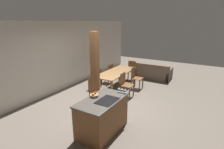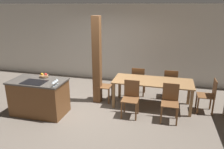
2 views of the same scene
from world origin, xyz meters
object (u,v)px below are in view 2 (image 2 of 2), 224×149
Objects in this scene: dining_table at (153,84)px; dining_chair_foot_end at (209,95)px; fruit_bowl at (44,76)px; dining_chair_near_right at (170,102)px; wine_glass_far at (57,80)px; dining_chair_head_end at (102,85)px; kitchen_island at (39,97)px; dining_chair_far_left at (138,80)px; dining_chair_far_right at (170,83)px; wine_glass_middle at (55,81)px; dining_chair_near_left at (131,98)px; wine_glass_near at (53,83)px; timber_post at (97,61)px.

dining_chair_foot_end is at bearing 0.00° from dining_table.
dining_chair_near_right is (3.16, 0.23, -0.46)m from fruit_bowl.
wine_glass_far is (0.58, -0.39, 0.06)m from fruit_bowl.
wine_glass_far is 1.54m from dining_chair_head_end.
kitchen_island reaches higher than dining_chair_foot_end.
dining_chair_far_left and dining_chair_far_right have the same top height.
dining_chair_far_right is at bearing 90.00° from dining_chair_near_right.
kitchen_island is at bearing -96.49° from fruit_bowl.
fruit_bowl is 1.62m from dining_chair_head_end.
dining_chair_far_left is (2.25, 1.80, 0.03)m from kitchen_island.
dining_chair_near_left is (1.64, 0.70, -0.52)m from wine_glass_middle.
dining_chair_near_right and dining_chair_foot_end have the same top height.
dining_chair_far_right is (0.00, 1.32, 0.00)m from dining_chair_near_right.
dining_chair_foot_end is at bearing 22.35° from wine_glass_near.
dining_chair_far_right is at bearing 29.46° from kitchen_island.
wine_glass_near is at bearing -27.28° from kitchen_island.
kitchen_island is 0.83m from wine_glass_far.
wine_glass_far reaches higher than dining_table.
fruit_bowl is at bearing 124.91° from dining_chair_head_end.
wine_glass_near reaches higher than kitchen_island.
wine_glass_near is (0.58, -0.56, 0.06)m from fruit_bowl.
fruit_bowl is 0.10× the size of dining_table.
wine_glass_middle is at bearing 38.06° from dining_chair_far_right.
dining_chair_near_right is (3.19, 0.48, 0.03)m from kitchen_island.
dining_chair_near_left is at bearing 90.00° from dining_chair_far_left.
kitchen_island is at bearing 38.71° from dining_chair_far_left.
fruit_bowl is 0.24× the size of dining_chair_near_left.
wine_glass_middle is at bearing 152.92° from dining_chair_head_end.
wine_glass_far is 1.35m from timber_post.
kitchen_island is 1.53× the size of dining_chair_far_right.
dining_chair_foot_end is (1.89, -0.66, 0.00)m from dining_chair_far_left.
fruit_bowl reaches higher than dining_chair_far_right.
wine_glass_middle reaches higher than dining_chair_far_right.
kitchen_island is at bearing 152.72° from wine_glass_near.
wine_glass_near is 1.00× the size of wine_glass_middle.
dining_chair_far_left is (0.00, 1.32, 0.00)m from dining_chair_near_left.
timber_post is at bearing 41.74° from kitchen_island.
dining_table is at bearing -90.00° from dining_chair_head_end.
dining_chair_near_right is (2.59, 0.70, -0.52)m from wine_glass_middle.
kitchen_island reaches higher than dining_chair_head_end.
dining_chair_head_end is 1.00× the size of dining_chair_foot_end.
dining_chair_head_end is (-1.89, 0.66, 0.00)m from dining_chair_near_right.
kitchen_island is 6.27× the size of fruit_bowl.
fruit_bowl reaches higher than dining_table.
kitchen_island is at bearing -74.59° from dining_chair_foot_end.
timber_post is (1.16, 0.81, 0.27)m from fruit_bowl.
dining_chair_foot_end is (0.95, 0.66, 0.00)m from dining_chair_near_right.
dining_chair_near_left and dining_chair_near_right have the same top height.
dining_chair_far_left is at bearing 38.71° from kitchen_island.
dining_chair_near_right is (0.47, -0.66, -0.17)m from dining_table.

